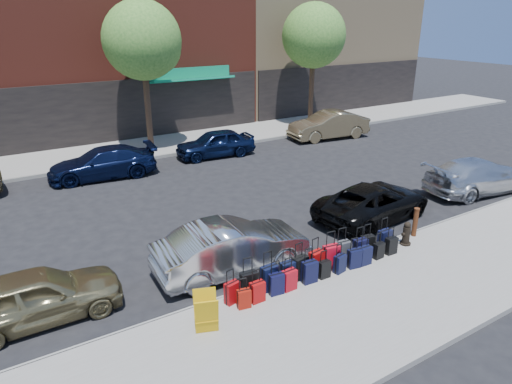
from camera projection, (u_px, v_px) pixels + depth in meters
ground at (230, 216)px, 16.16m from camera, size 120.00×120.00×0.00m
sidewalk_near at (359, 307)px, 10.98m from camera, size 60.00×4.00×0.15m
sidewalk_far at (139, 148)px, 24.07m from camera, size 60.00×4.00×0.15m
curb_near at (308, 270)px, 12.58m from camera, size 60.00×0.08×0.15m
curb_far at (152, 158)px, 22.47m from camera, size 60.00×0.08×0.15m
tree_center at (145, 42)px, 22.06m from camera, size 3.80×3.80×7.27m
tree_right at (316, 37)px, 27.21m from camera, size 3.80×3.80×7.27m
suitcase_front_0 at (232, 292)px, 10.92m from camera, size 0.40×0.27×0.88m
suitcase_front_1 at (249, 284)px, 11.21m from camera, size 0.44×0.28×1.01m
suitcase_front_2 at (269, 278)px, 11.44m from camera, size 0.45×0.27×1.05m
suitcase_front_3 at (288, 272)px, 11.75m from camera, size 0.39×0.22×0.94m
suitcase_front_4 at (300, 268)px, 11.92m from camera, size 0.45×0.28×1.02m
suitcase_front_5 at (316, 262)px, 12.22m from camera, size 0.44×0.29×1.00m
suitcase_front_6 at (331, 257)px, 12.43m from camera, size 0.47×0.30×1.07m
suitcase_front_7 at (342, 252)px, 12.67m from camera, size 0.46×0.28×1.05m
suitcase_front_8 at (360, 249)px, 12.93m from camera, size 0.41×0.24×0.95m
suitcase_front_9 at (367, 245)px, 13.18m from camera, size 0.41×0.26×0.92m
suitcase_front_10 at (384, 240)px, 13.44m from camera, size 0.41×0.23×0.98m
suitcase_back_0 at (244, 299)px, 10.75m from camera, size 0.35×0.24×0.77m
suitcase_back_1 at (257, 292)px, 10.97m from camera, size 0.36×0.21×0.85m
suitcase_back_2 at (276, 284)px, 11.27m from camera, size 0.40×0.26×0.89m
suitcase_back_3 at (289, 280)px, 11.44m from camera, size 0.38×0.23×0.88m
suitcase_back_4 at (309, 272)px, 11.76m from camera, size 0.42×0.26×0.96m
suitcase_back_5 at (324, 269)px, 11.99m from camera, size 0.33×0.20×0.78m
suitcase_back_6 at (340, 264)px, 12.24m from camera, size 0.37×0.26×0.82m
suitcase_back_7 at (354, 258)px, 12.46m from camera, size 0.39×0.27×0.87m
suitcase_back_8 at (365, 255)px, 12.62m from camera, size 0.37×0.23×0.87m
suitcase_back_9 at (379, 250)px, 12.96m from camera, size 0.33×0.20×0.77m
suitcase_back_10 at (391, 246)px, 13.19m from camera, size 0.35×0.21×0.82m
fire_hydrant at (406, 234)px, 13.71m from camera, size 0.37×0.33×0.73m
bollard at (415, 222)px, 14.19m from camera, size 0.17×0.17×0.93m
display_rack at (206, 313)px, 9.89m from camera, size 0.67×0.70×0.91m
car_near_0 at (36, 296)px, 10.41m from camera, size 3.79×1.55×1.29m
car_near_1 at (233, 247)px, 12.44m from camera, size 4.40×1.72×1.43m
car_near_2 at (373, 202)px, 15.70m from camera, size 4.73×2.61×1.25m
car_near_3 at (479, 176)px, 18.11m from camera, size 4.93×2.51×1.37m
car_far_1 at (103, 163)px, 19.76m from camera, size 4.73×2.34×1.32m
car_far_2 at (215, 143)px, 22.76m from camera, size 4.08×1.94×1.35m
car_far_3 at (329, 125)px, 26.10m from camera, size 4.84×2.19×1.54m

